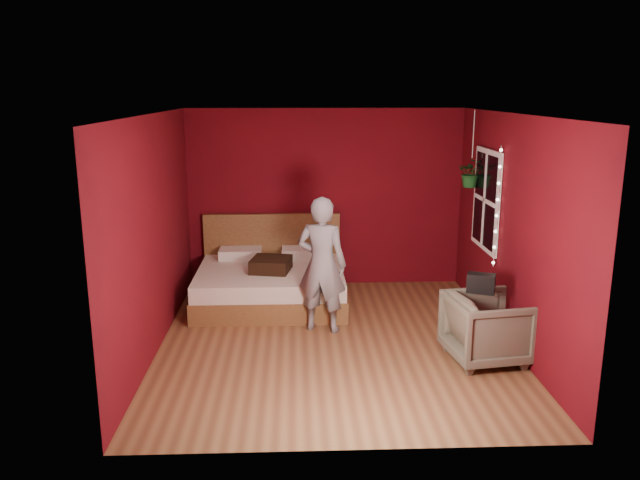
{
  "coord_description": "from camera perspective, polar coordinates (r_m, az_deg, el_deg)",
  "views": [
    {
      "loc": [
        -0.44,
        -6.76,
        2.86
      ],
      "look_at": [
        -0.15,
        0.4,
        1.12
      ],
      "focal_mm": 35.0,
      "sensor_mm": 36.0,
      "label": 1
    }
  ],
  "objects": [
    {
      "name": "room_walls",
      "position": [
        6.88,
        1.4,
        3.75
      ],
      "size": [
        4.04,
        4.54,
        2.62
      ],
      "color": "#5E0911",
      "rests_on": "ground"
    },
    {
      "name": "floor",
      "position": [
        7.35,
        1.32,
        -9.25
      ],
      "size": [
        4.5,
        4.5,
        0.0
      ],
      "primitive_type": "plane",
      "color": "brown",
      "rests_on": "ground"
    },
    {
      "name": "hanging_plant",
      "position": [
        8.48,
        13.67,
        6.01
      ],
      "size": [
        0.4,
        0.36,
        1.0
      ],
      "color": "silver",
      "rests_on": "room_walls"
    },
    {
      "name": "window",
      "position": [
        8.15,
        14.93,
        3.56
      ],
      "size": [
        0.05,
        0.97,
        1.27
      ],
      "color": "white",
      "rests_on": "room_walls"
    },
    {
      "name": "armchair",
      "position": [
        6.97,
        15.02,
        -7.81
      ],
      "size": [
        0.91,
        0.89,
        0.73
      ],
      "primitive_type": "imported",
      "rotation": [
        0.0,
        0.0,
        1.72
      ],
      "color": "#676351",
      "rests_on": "ground"
    },
    {
      "name": "person",
      "position": [
        7.43,
        0.16,
        -2.27
      ],
      "size": [
        0.69,
        0.56,
        1.65
      ],
      "primitive_type": "imported",
      "rotation": [
        0.0,
        0.0,
        2.82
      ],
      "color": "gray",
      "rests_on": "ground"
    },
    {
      "name": "fairy_lights",
      "position": [
        7.65,
        15.89,
        2.87
      ],
      "size": [
        0.04,
        0.04,
        1.45
      ],
      "color": "silver",
      "rests_on": "room_walls"
    },
    {
      "name": "throw_pillow",
      "position": [
        8.33,
        -4.51,
        -2.26
      ],
      "size": [
        0.58,
        0.58,
        0.18
      ],
      "primitive_type": "cube",
      "rotation": [
        0.0,
        0.0,
        -0.19
      ],
      "color": "black",
      "rests_on": "bed"
    },
    {
      "name": "handbag",
      "position": [
        6.9,
        14.52,
        -3.85
      ],
      "size": [
        0.33,
        0.25,
        0.21
      ],
      "primitive_type": "cube",
      "rotation": [
        0.0,
        0.0,
        -0.4
      ],
      "color": "black",
      "rests_on": "armchair"
    },
    {
      "name": "bed",
      "position": [
        8.61,
        -4.52,
        -3.81
      ],
      "size": [
        1.99,
        1.69,
        1.09
      ],
      "color": "brown",
      "rests_on": "ground"
    }
  ]
}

